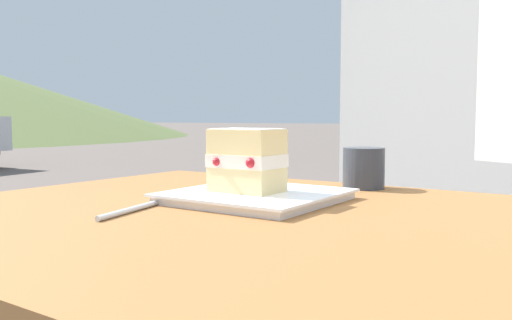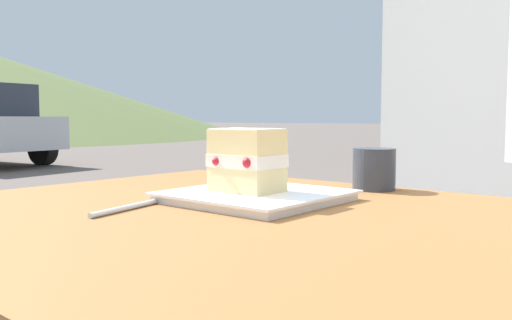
% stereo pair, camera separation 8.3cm
% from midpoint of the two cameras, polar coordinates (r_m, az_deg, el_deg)
% --- Properties ---
extents(patio_table, '(1.17, 0.78, 0.75)m').
position_cam_midpoint_polar(patio_table, '(0.72, 7.77, -16.20)').
color(patio_table, brown).
rests_on(patio_table, ground).
extents(dessert_plate, '(0.24, 0.24, 0.02)m').
position_cam_midpoint_polar(dessert_plate, '(0.84, 2.85, -3.93)').
color(dessert_plate, white).
rests_on(dessert_plate, patio_table).
extents(cake_slice, '(0.11, 0.08, 0.10)m').
position_cam_midpoint_polar(cake_slice, '(0.83, 1.87, -0.01)').
color(cake_slice, '#EAD18C').
rests_on(cake_slice, dessert_plate).
extents(dessert_fork, '(0.05, 0.17, 0.01)m').
position_cam_midpoint_polar(dessert_fork, '(0.79, -9.56, -4.81)').
color(dessert_fork, silver).
rests_on(dessert_fork, patio_table).
extents(coffee_cup, '(0.08, 0.08, 0.08)m').
position_cam_midpoint_polar(coffee_cup, '(1.00, 14.89, -0.89)').
color(coffee_cup, '#333842').
rests_on(coffee_cup, patio_table).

